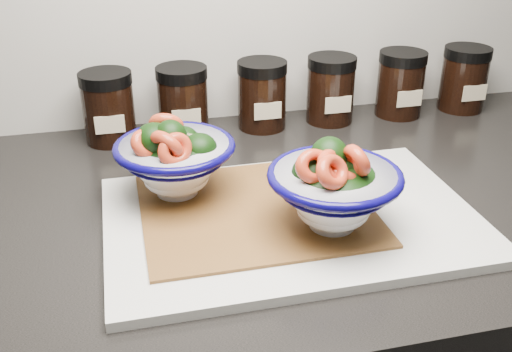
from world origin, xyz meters
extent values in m
cube|color=black|center=(0.00, 1.45, 0.88)|extent=(3.50, 0.60, 0.04)
cube|color=beige|center=(-0.08, 1.38, 0.91)|extent=(0.45, 0.30, 0.01)
cube|color=brown|center=(-0.12, 1.40, 0.91)|extent=(0.28, 0.24, 0.00)
cylinder|color=white|center=(-0.21, 1.46, 0.92)|extent=(0.05, 0.05, 0.01)
ellipsoid|color=white|center=(-0.21, 1.46, 0.94)|extent=(0.08, 0.08, 0.04)
torus|color=#09044D|center=(-0.21, 1.46, 0.98)|extent=(0.15, 0.15, 0.01)
torus|color=#09044D|center=(-0.21, 1.46, 0.96)|extent=(0.13, 0.13, 0.00)
ellipsoid|color=black|center=(-0.21, 1.46, 0.97)|extent=(0.11, 0.11, 0.05)
ellipsoid|color=black|center=(-0.23, 1.45, 1.00)|extent=(0.05, 0.05, 0.04)
cylinder|color=#477233|center=(-0.23, 1.45, 0.98)|extent=(0.01, 0.02, 0.03)
ellipsoid|color=black|center=(-0.18, 1.45, 0.98)|extent=(0.04, 0.04, 0.04)
cylinder|color=#477233|center=(-0.18, 1.45, 0.97)|extent=(0.02, 0.02, 0.03)
ellipsoid|color=black|center=(-0.21, 1.45, 1.00)|extent=(0.04, 0.04, 0.04)
cylinder|color=#477233|center=(-0.21, 1.45, 0.99)|extent=(0.01, 0.01, 0.03)
ellipsoid|color=black|center=(-0.20, 1.47, 0.98)|extent=(0.04, 0.04, 0.04)
cylinder|color=#477233|center=(-0.20, 1.47, 0.97)|extent=(0.01, 0.01, 0.03)
torus|color=red|center=(-0.21, 1.42, 1.00)|extent=(0.06, 0.04, 0.06)
torus|color=red|center=(-0.22, 1.48, 1.00)|extent=(0.06, 0.04, 0.06)
torus|color=red|center=(-0.23, 1.46, 0.99)|extent=(0.04, 0.06, 0.06)
torus|color=red|center=(-0.22, 1.43, 1.00)|extent=(0.05, 0.06, 0.06)
torus|color=red|center=(-0.24, 1.45, 0.99)|extent=(0.05, 0.05, 0.06)
cylinder|color=#CCBC8E|center=(-0.19, 1.46, 0.99)|extent=(0.02, 0.02, 0.01)
cylinder|color=white|center=(-0.04, 1.34, 0.92)|extent=(0.05, 0.05, 0.01)
ellipsoid|color=white|center=(-0.04, 1.34, 0.94)|extent=(0.09, 0.09, 0.04)
torus|color=#09044D|center=(-0.04, 1.34, 0.98)|extent=(0.16, 0.16, 0.01)
torus|color=#09044D|center=(-0.04, 1.34, 0.97)|extent=(0.13, 0.13, 0.00)
ellipsoid|color=black|center=(-0.04, 1.34, 0.97)|extent=(0.11, 0.11, 0.05)
ellipsoid|color=black|center=(-0.05, 1.35, 1.00)|extent=(0.04, 0.04, 0.05)
cylinder|color=#477233|center=(-0.05, 1.35, 0.98)|extent=(0.01, 0.01, 0.03)
ellipsoid|color=black|center=(-0.03, 1.34, 0.99)|extent=(0.04, 0.04, 0.03)
cylinder|color=#477233|center=(-0.03, 1.34, 0.97)|extent=(0.01, 0.02, 0.03)
ellipsoid|color=black|center=(-0.05, 1.35, 0.99)|extent=(0.04, 0.04, 0.04)
cylinder|color=#477233|center=(-0.05, 1.35, 0.98)|extent=(0.01, 0.02, 0.03)
ellipsoid|color=black|center=(-0.07, 1.35, 0.98)|extent=(0.05, 0.05, 0.04)
cylinder|color=#477233|center=(-0.07, 1.35, 0.97)|extent=(0.02, 0.01, 0.03)
torus|color=red|center=(-0.02, 1.32, 1.01)|extent=(0.04, 0.06, 0.06)
torus|color=red|center=(-0.05, 1.33, 1.00)|extent=(0.05, 0.06, 0.06)
torus|color=red|center=(-0.06, 1.31, 1.00)|extent=(0.06, 0.06, 0.05)
torus|color=red|center=(-0.04, 1.33, 0.99)|extent=(0.06, 0.06, 0.05)
torus|color=red|center=(-0.07, 1.33, 1.00)|extent=(0.05, 0.05, 0.05)
cylinder|color=#CCBC8E|center=(-0.05, 1.33, 0.99)|extent=(0.02, 0.02, 0.01)
cylinder|color=#CCBC8E|center=(-0.05, 1.33, 0.99)|extent=(0.02, 0.02, 0.02)
cylinder|color=black|center=(-0.29, 1.69, 0.95)|extent=(0.08, 0.08, 0.09)
cylinder|color=black|center=(-0.29, 1.69, 1.00)|extent=(0.08, 0.08, 0.02)
cube|color=#C6B793|center=(-0.29, 1.65, 0.94)|extent=(0.05, 0.00, 0.03)
cylinder|color=black|center=(-0.17, 1.69, 0.95)|extent=(0.08, 0.08, 0.09)
cylinder|color=black|center=(-0.17, 1.69, 1.00)|extent=(0.08, 0.08, 0.02)
cube|color=#C6B793|center=(-0.17, 1.65, 0.94)|extent=(0.04, 0.00, 0.03)
cylinder|color=black|center=(-0.04, 1.69, 0.95)|extent=(0.08, 0.08, 0.09)
cylinder|color=black|center=(-0.04, 1.69, 1.00)|extent=(0.08, 0.08, 0.02)
cube|color=#C6B793|center=(-0.04, 1.65, 0.94)|extent=(0.04, 0.00, 0.03)
cylinder|color=black|center=(0.08, 1.69, 0.95)|extent=(0.08, 0.08, 0.09)
cylinder|color=black|center=(0.08, 1.69, 1.00)|extent=(0.08, 0.08, 0.02)
cube|color=#C6B793|center=(0.08, 1.65, 0.94)|extent=(0.05, 0.00, 0.03)
cylinder|color=black|center=(0.21, 1.69, 0.95)|extent=(0.08, 0.08, 0.09)
cylinder|color=black|center=(0.21, 1.69, 1.00)|extent=(0.08, 0.08, 0.02)
cube|color=#C6B793|center=(0.21, 1.65, 0.94)|extent=(0.04, 0.00, 0.03)
cylinder|color=black|center=(0.33, 1.69, 0.95)|extent=(0.08, 0.08, 0.09)
cylinder|color=black|center=(0.33, 1.69, 1.00)|extent=(0.08, 0.08, 0.02)
cube|color=#C6B793|center=(0.33, 1.65, 0.94)|extent=(0.05, 0.00, 0.03)
camera|label=1|loc=(-0.27, 0.78, 1.29)|focal=42.00mm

